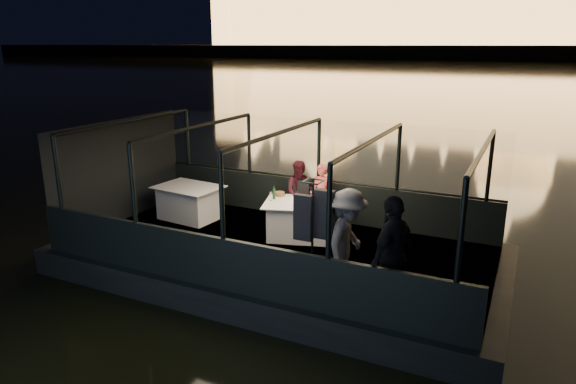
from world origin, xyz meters
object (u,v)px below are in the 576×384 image
at_px(chair_port_right, 316,211).
at_px(person_man_maroon, 300,191).
at_px(passenger_dark, 392,258).
at_px(chair_port_left, 295,206).
at_px(dining_table_aft, 189,203).
at_px(person_woman_coral, 322,193).
at_px(coat_stand, 312,239).
at_px(wine_bottle, 274,192).
at_px(passenger_stripe, 347,244).
at_px(dining_table_central, 300,220).

bearing_deg(chair_port_right, person_man_maroon, 164.67).
xyz_separation_m(person_man_maroon, passenger_dark, (2.86, -3.04, 0.10)).
bearing_deg(chair_port_left, passenger_dark, -56.35).
xyz_separation_m(dining_table_aft, chair_port_right, (2.95, 0.50, 0.06)).
xyz_separation_m(person_woman_coral, passenger_dark, (2.35, -3.05, 0.10)).
bearing_deg(dining_table_aft, coat_stand, -28.01).
relative_size(person_woman_coral, wine_bottle, 5.02).
distance_m(coat_stand, person_woman_coral, 3.15).
relative_size(chair_port_right, passenger_dark, 0.45).
xyz_separation_m(chair_port_left, passenger_dark, (2.89, -2.80, 0.40)).
distance_m(chair_port_left, wine_bottle, 0.79).
bearing_deg(wine_bottle, dining_table_aft, 179.78).
distance_m(passenger_stripe, passenger_dark, 0.83).
distance_m(passenger_dark, wine_bottle, 3.78).
bearing_deg(wine_bottle, chair_port_left, 72.62).
relative_size(passenger_stripe, wine_bottle, 6.29).
bearing_deg(passenger_stripe, chair_port_right, 29.90).
relative_size(person_man_maroon, wine_bottle, 5.12).
relative_size(dining_table_aft, passenger_dark, 0.80).
height_order(dining_table_aft, passenger_stripe, passenger_stripe).
xyz_separation_m(chair_port_left, chair_port_right, (0.56, -0.11, 0.00)).
bearing_deg(person_man_maroon, chair_port_left, -115.02).
relative_size(dining_table_central, person_man_maroon, 1.01).
relative_size(chair_port_left, chair_port_right, 1.22).
height_order(passenger_stripe, wine_bottle, passenger_stripe).
height_order(dining_table_central, dining_table_aft, dining_table_aft).
xyz_separation_m(passenger_dark, wine_bottle, (-3.08, 2.18, 0.06)).
distance_m(chair_port_left, passenger_stripe, 3.33).
relative_size(dining_table_aft, chair_port_right, 1.78).
bearing_deg(person_man_maroon, passenger_dark, -64.59).
xyz_separation_m(chair_port_right, wine_bottle, (-0.75, -0.51, 0.47)).
height_order(dining_table_aft, wine_bottle, wine_bottle).
bearing_deg(chair_port_left, dining_table_aft, -178.03).
relative_size(dining_table_central, coat_stand, 0.76).
bearing_deg(dining_table_central, wine_bottle, 178.70).
bearing_deg(chair_port_right, person_woman_coral, 112.03).
xyz_separation_m(chair_port_right, passenger_stripe, (1.54, -2.44, 0.40)).
height_order(dining_table_central, wine_bottle, wine_bottle).
bearing_deg(chair_port_right, dining_table_aft, -152.28).
height_order(person_man_maroon, wine_bottle, person_man_maroon).
distance_m(person_woman_coral, person_man_maroon, 0.50).
bearing_deg(chair_port_left, dining_table_central, -69.32).
relative_size(dining_table_central, chair_port_left, 1.45).
distance_m(dining_table_central, wine_bottle, 0.80).
height_order(person_woman_coral, wine_bottle, person_woman_coral).
relative_size(dining_table_central, passenger_stripe, 0.83).
bearing_deg(person_woman_coral, passenger_dark, -46.69).
height_order(dining_table_central, coat_stand, coat_stand).
distance_m(dining_table_aft, wine_bottle, 2.26).
distance_m(dining_table_aft, person_man_maroon, 2.59).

